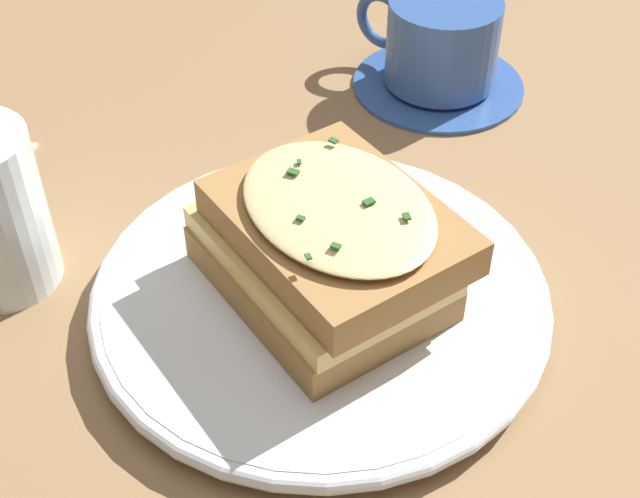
# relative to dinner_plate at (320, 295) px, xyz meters

# --- Properties ---
(ground_plane) EXTENTS (2.40, 2.40, 0.00)m
(ground_plane) POSITION_rel_dinner_plate_xyz_m (0.01, 0.03, -0.01)
(ground_plane) COLOR olive
(dinner_plate) EXTENTS (0.25, 0.25, 0.02)m
(dinner_plate) POSITION_rel_dinner_plate_xyz_m (0.00, 0.00, 0.00)
(dinner_plate) COLOR white
(dinner_plate) RESTS_ON ground_plane
(sandwich) EXTENTS (0.16, 0.14, 0.06)m
(sandwich) POSITION_rel_dinner_plate_xyz_m (0.00, 0.00, 0.04)
(sandwich) COLOR #A37542
(sandwich) RESTS_ON dinner_plate
(teacup_with_saucer) EXTENTS (0.14, 0.13, 0.07)m
(teacup_with_saucer) POSITION_rel_dinner_plate_xyz_m (-0.05, 0.24, 0.02)
(teacup_with_saucer) COLOR #33569E
(teacup_with_saucer) RESTS_ON ground_plane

